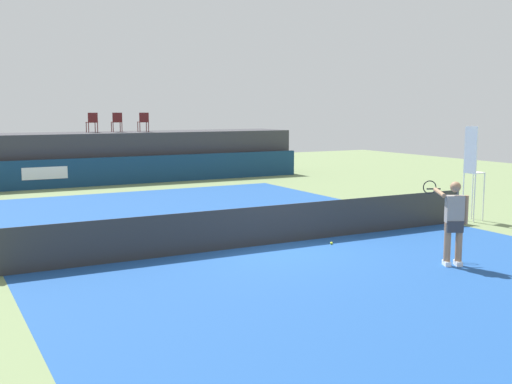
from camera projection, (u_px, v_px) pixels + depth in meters
ground_plane at (217, 224)px, 17.54m from camera, size 48.00×48.00×0.00m
court_inner at (269, 244)px, 14.92m from camera, size 12.00×22.00×0.00m
sponsor_wall at (115, 171)px, 26.62m from camera, size 18.00×0.22×1.20m
spectator_platform at (104, 157)px, 28.13m from camera, size 18.00×2.80×2.20m
spectator_chair_far_left at (92, 121)px, 27.85m from camera, size 0.45×0.45×0.89m
spectator_chair_left at (117, 121)px, 28.41m from camera, size 0.47×0.47×0.89m
spectator_chair_center at (143, 121)px, 28.54m from camera, size 0.47×0.47×0.89m
umpire_chair at (472, 167)px, 17.88m from camera, size 0.47×0.47×2.76m
tennis_net at (269, 225)px, 14.86m from camera, size 12.40×0.02×0.95m
net_post_far at (457, 205)px, 17.77m from camera, size 0.10×0.10×1.00m
tennis_player at (453, 220)px, 12.82m from camera, size 0.65×1.26×1.77m
tennis_ball at (331, 243)px, 14.90m from camera, size 0.07×0.07×0.07m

